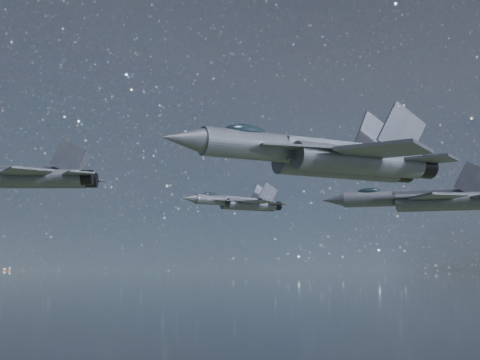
{
  "coord_description": "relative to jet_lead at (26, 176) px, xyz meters",
  "views": [
    {
      "loc": [
        -3.07,
        -64.91,
        131.06
      ],
      "look_at": [
        3.53,
        2.64,
        140.3
      ],
      "focal_mm": 50.0,
      "sensor_mm": 36.0,
      "label": 1
    }
  ],
  "objects": [
    {
      "name": "jet_lead",
      "position": [
        0.0,
        0.0,
        0.0
      ],
      "size": [
        18.86,
        13.24,
        4.76
      ],
      "rotation": [
        0.0,
        0.0,
        -0.09
      ],
      "color": "#383B47"
    },
    {
      "name": "jet_left",
      "position": [
        24.18,
        20.47,
        -0.45
      ],
      "size": [
        14.96,
        9.82,
        3.85
      ],
      "rotation": [
        0.0,
        0.0,
        0.42
      ],
      "color": "#383B47"
    },
    {
      "name": "jet_right",
      "position": [
        25.29,
        -27.19,
        -2.21
      ],
      "size": [
        20.02,
        13.28,
        5.1
      ],
      "rotation": [
        0.0,
        0.0,
        0.37
      ],
      "color": "#383B47"
    },
    {
      "name": "jet_slot",
      "position": [
        42.02,
        -0.77,
        -2.07
      ],
      "size": [
        19.23,
        12.68,
        4.92
      ],
      "rotation": [
        0.0,
        0.0,
        -0.4
      ],
      "color": "#383B47"
    }
  ]
}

